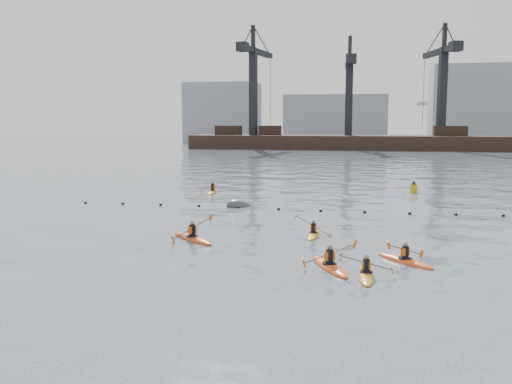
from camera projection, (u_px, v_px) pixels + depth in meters
The scene contains 12 objects.
ground at pixel (227, 330), 16.28m from camera, with size 400.00×400.00×0.00m, color #35444D.
float_line at pixel (300, 210), 38.27m from camera, with size 33.24×0.73×0.24m.
barge_pier at pixel (347, 141), 122.99m from camera, with size 72.00×19.30×29.50m.
skyline at pixel (361, 111), 160.70m from camera, with size 141.00×28.00×22.00m.
kayaker_0 at pixel (329, 265), 23.18m from camera, with size 2.30×3.58×1.29m.
kayaker_1 at pixel (366, 274), 21.94m from camera, with size 2.16×3.20×1.07m.
kayaker_2 at pixel (192, 238), 28.70m from camera, with size 3.21×2.97×1.39m.
kayaker_3 at pixel (313, 234), 29.79m from camera, with size 2.14×3.06×1.27m.
kayaker_4 at pixel (405, 260), 24.14m from camera, with size 2.68×2.83×1.18m.
kayaker_5 at pixel (213, 191), 47.73m from camera, with size 2.41×3.54×1.33m.
mooring_buoy at pixel (239, 206), 39.98m from camera, with size 1.96×1.16×0.98m, color #3D4042.
nav_buoy at pixel (414, 188), 47.66m from camera, with size 0.67×0.67×1.22m.
Camera 1 is at (3.95, -15.12, 6.22)m, focal length 38.00 mm.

